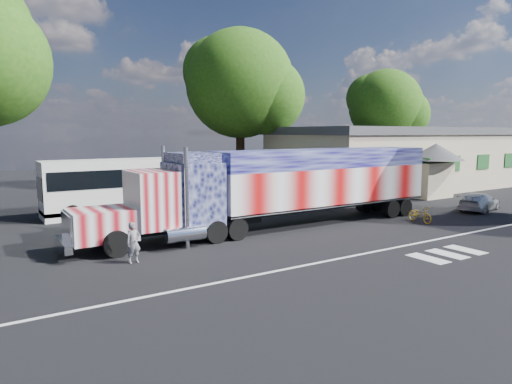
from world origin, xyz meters
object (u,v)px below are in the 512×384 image
semi_truck (287,185)px  woman (133,243)px  bicycle (420,214)px  tree_far_ne (387,107)px  tree_ne_a (242,84)px  coach_bus (140,184)px  parked_car (479,202)px

semi_truck → woman: (-8.58, -2.17, -1.39)m
bicycle → tree_far_ne: (16.94, 17.66, 7.01)m
bicycle → tree_ne_a: 18.53m
coach_bus → tree_ne_a: (10.35, 5.27, 6.94)m
parked_car → bicycle: parked_car is taller
semi_truck → woman: semi_truck is taller
parked_car → tree_far_ne: bearing=-45.1°
coach_bus → woman: coach_bus is taller
coach_bus → tree_far_ne: size_ratio=0.98×
parked_car → woman: bearing=76.3°
semi_truck → tree_ne_a: tree_ne_a is taller
bicycle → tree_ne_a: bearing=103.6°
semi_truck → tree_ne_a: (5.57, 13.76, 6.45)m
coach_bus → woman: 11.35m
tree_ne_a → tree_far_ne: 18.18m
coach_bus → tree_ne_a: 13.53m
semi_truck → tree_far_ne: (23.68, 14.83, 5.30)m
coach_bus → woman: size_ratio=7.25×
coach_bus → tree_far_ne: bearing=12.6°
semi_truck → tree_far_ne: bearing=32.1°
semi_truck → coach_bus: size_ratio=1.78×
tree_ne_a → woman: bearing=-131.6°
coach_bus → parked_car: 20.78m
woman → tree_far_ne: (32.26, 17.00, 6.69)m
woman → semi_truck: bearing=7.6°
parked_car → tree_far_ne: tree_far_ne is taller
parked_car → woman: woman is taller
woman → tree_far_ne: 37.08m
semi_truck → parked_car: size_ratio=5.11×
bicycle → tree_ne_a: size_ratio=0.13×
semi_truck → coach_bus: bearing=119.4°
woman → coach_bus: bearing=63.8°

